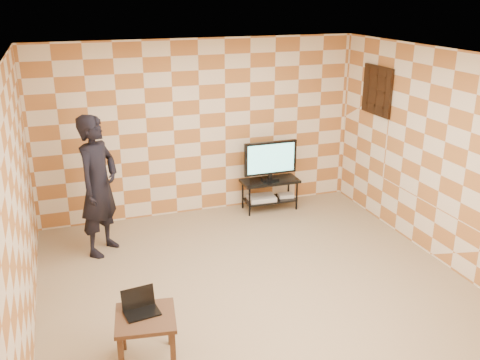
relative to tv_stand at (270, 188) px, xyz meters
name	(u,v)px	position (x,y,z in m)	size (l,w,h in m)	color
floor	(256,286)	(-1.04, -2.18, -0.36)	(5.00, 5.00, 0.00)	tan
wall_back	(200,128)	(-1.04, 0.32, 0.99)	(5.00, 0.02, 2.70)	beige
wall_front	(383,294)	(-1.04, -4.68, 0.99)	(5.00, 0.02, 2.70)	beige
wall_left	(17,208)	(-3.54, -2.18, 0.99)	(0.02, 5.00, 2.70)	beige
wall_right	(443,159)	(1.46, -2.18, 0.99)	(0.02, 5.00, 2.70)	beige
ceiling	(259,57)	(-1.04, -2.18, 2.34)	(5.00, 5.00, 0.02)	white
wall_art	(377,91)	(1.43, -0.63, 1.59)	(0.04, 0.72, 0.72)	black
tv_stand	(270,188)	(0.00, 0.00, 0.00)	(0.91, 0.41, 0.50)	black
tv	(270,159)	(0.00, 0.00, 0.48)	(0.87, 0.16, 0.63)	black
dvd_player	(261,198)	(-0.14, 0.00, -0.16)	(0.43, 0.30, 0.07)	silver
game_console	(286,195)	(0.28, 0.00, -0.16)	(0.24, 0.17, 0.05)	silver
side_table	(146,324)	(-2.50, -3.13, 0.05)	(0.63, 0.63, 0.50)	#332313
laptop	(140,307)	(-2.53, -3.03, 0.18)	(0.35, 0.29, 0.21)	black
person	(99,186)	(-2.68, -0.64, 0.58)	(0.69, 0.45, 1.89)	black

